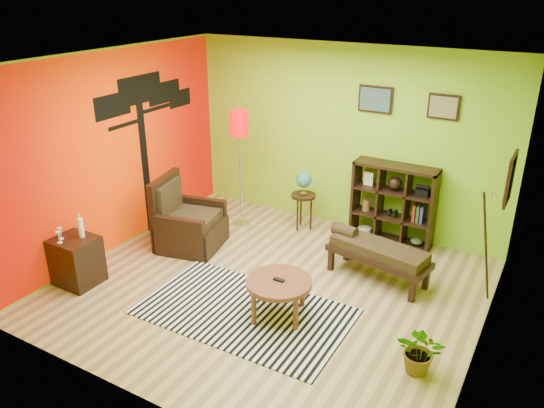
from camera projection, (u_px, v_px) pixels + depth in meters
The scene contains 11 objects.
ground at pixel (269, 288), 6.73m from camera, with size 5.00×5.00×0.00m, color tan.
room_shell at pixel (263, 151), 6.08m from camera, with size 5.04×4.54×2.82m.
zebra_rug at pixel (244, 311), 6.25m from camera, with size 2.45×1.43×0.01m, color white.
coffee_table at pixel (279, 285), 6.04m from camera, with size 0.76×0.76×0.49m.
armchair at pixel (187, 226), 7.70m from camera, with size 1.01×1.01×1.04m.
side_cabinet at pixel (77, 260), 6.74m from camera, with size 0.53×0.48×0.94m.
floor_lamp at pixel (239, 134), 7.90m from camera, with size 0.28×0.28×1.84m.
globe_table at pixel (304, 186), 8.06m from camera, with size 0.38×0.38×0.94m.
cube_shelf at pixel (394, 204), 7.69m from camera, with size 1.20×0.35×1.20m.
bench at pixel (376, 251), 6.81m from camera, with size 1.40×0.71×0.62m.
potted_plant at pixel (420, 355), 5.23m from camera, with size 0.46×0.51×0.39m, color #26661E.
Camera 1 is at (2.91, -4.98, 3.63)m, focal length 35.00 mm.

